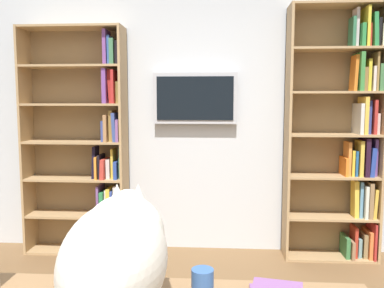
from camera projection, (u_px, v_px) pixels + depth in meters
name	position (u px, v px, depth m)	size (l,w,h in m)	color
wall_back	(202.00, 108.00, 3.75)	(4.52, 0.06, 2.70)	silver
bookshelf_left	(345.00, 135.00, 3.52)	(0.82, 0.28, 2.24)	tan
bookshelf_right	(88.00, 145.00, 3.69)	(0.94, 0.28, 2.09)	tan
wall_mounted_tv	(195.00, 98.00, 3.66)	(0.77, 0.07, 0.47)	#B7B7BC
cat	(118.00, 252.00, 1.29)	(0.35, 0.68, 0.39)	silver
coffee_mug	(203.00, 282.00, 1.41)	(0.08, 0.08, 0.10)	#335999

